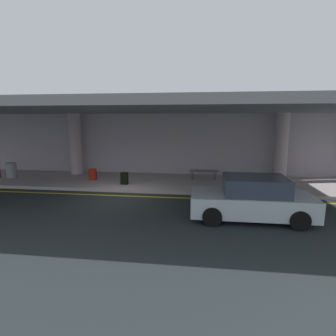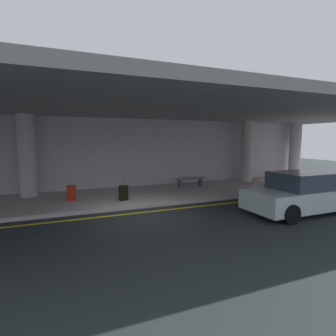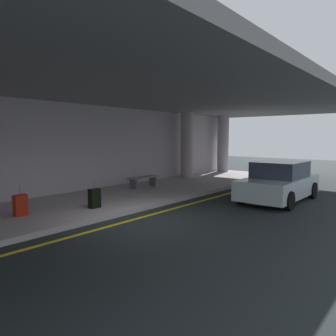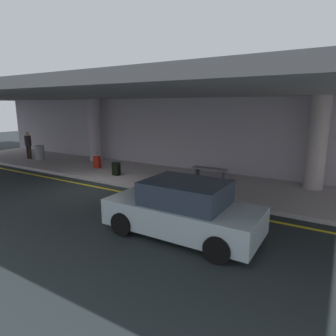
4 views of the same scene
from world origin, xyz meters
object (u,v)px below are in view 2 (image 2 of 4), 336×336
at_px(car_silver, 301,194).
at_px(bench_metal, 190,180).
at_px(support_column_center, 295,150).
at_px(suitcase_upright_primary, 71,193).
at_px(support_column_far_left, 27,156).
at_px(support_column_left_mid, 247,151).
at_px(suitcase_upright_secondary, 123,193).

height_order(car_silver, bench_metal, car_silver).
xyz_separation_m(support_column_center, suitcase_upright_primary, (-14.26, -1.64, -1.51)).
bearing_deg(support_column_far_left, suitcase_upright_primary, -43.34).
bearing_deg(car_silver, support_column_left_mid, -109.89).
distance_m(support_column_far_left, car_silver, 11.40).
height_order(support_column_left_mid, support_column_center, same).
xyz_separation_m(support_column_center, car_silver, (-6.55, -6.25, -1.26)).
relative_size(car_silver, suitcase_upright_primary, 4.56).
bearing_deg(car_silver, suitcase_upright_secondary, -31.60).
relative_size(support_column_center, suitcase_upright_secondary, 4.06).
bearing_deg(support_column_left_mid, support_column_center, 0.00).
relative_size(suitcase_upright_primary, bench_metal, 0.56).
relative_size(support_column_left_mid, suitcase_upright_secondary, 4.06).
xyz_separation_m(support_column_left_mid, car_silver, (-2.55, -6.25, -1.26)).
distance_m(support_column_far_left, suitcase_upright_secondary, 4.72).
height_order(support_column_left_mid, suitcase_upright_primary, support_column_left_mid).
distance_m(suitcase_upright_secondary, bench_metal, 4.40).
bearing_deg(support_column_left_mid, suitcase_upright_primary, -170.94).
bearing_deg(car_silver, support_column_center, -134.03).
distance_m(support_column_left_mid, suitcase_upright_primary, 10.50).
xyz_separation_m(support_column_far_left, suitcase_upright_primary, (1.74, -1.64, -1.51)).
xyz_separation_m(car_silver, suitcase_upright_primary, (-7.71, 4.61, -0.25)).
xyz_separation_m(support_column_left_mid, suitcase_upright_secondary, (-8.25, -2.42, -1.51)).
bearing_deg(support_column_left_mid, car_silver, -112.21).
bearing_deg(support_column_left_mid, support_column_far_left, 180.00).
relative_size(support_column_far_left, support_column_left_mid, 1.00).
relative_size(support_column_left_mid, suitcase_upright_primary, 4.06).
bearing_deg(car_silver, support_column_far_left, -31.15).
distance_m(support_column_far_left, support_column_left_mid, 12.00).
bearing_deg(support_column_center, car_silver, -136.36).
bearing_deg(car_silver, bench_metal, -71.11).
bearing_deg(bench_metal, support_column_far_left, 175.11).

